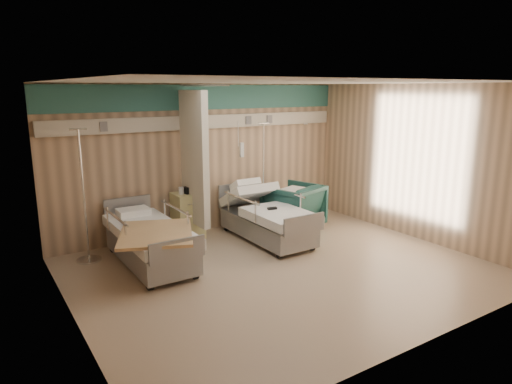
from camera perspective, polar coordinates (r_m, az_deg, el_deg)
ground at (r=7.09m, az=3.28°, el=-9.70°), size 6.00×5.00×0.00m
room_walls at (r=6.79m, az=2.00°, el=5.62°), size 6.04×5.04×2.82m
bed_right at (r=8.31m, az=1.37°, el=-3.94°), size 1.00×2.16×0.63m
bed_left at (r=7.36m, az=-13.04°, el=-6.54°), size 1.00×2.16×0.63m
bedside_cabinet at (r=8.49m, az=-8.52°, el=-2.93°), size 0.50×0.48×0.85m
visitor_armchair at (r=8.96m, az=4.70°, el=-1.83°), size 1.19×1.21×0.90m
waffle_blanket at (r=8.85m, az=5.02°, el=1.19°), size 0.80×0.75×0.07m
iv_stand_right at (r=9.24m, az=0.91°, el=-1.51°), size 0.37×0.37×2.06m
iv_stand_left at (r=7.77m, az=-20.37°, el=-5.05°), size 0.38×0.38×2.13m
call_remote at (r=8.03m, az=2.03°, el=-2.06°), size 0.18×0.10×0.04m
tan_blanket at (r=6.82m, az=-12.37°, el=-5.08°), size 1.44×1.58×0.04m
toiletry_bag at (r=8.37m, az=-8.24°, el=0.27°), size 0.24×0.17×0.12m
white_cup at (r=8.30m, az=-9.33°, el=0.16°), size 0.12×0.12×0.13m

